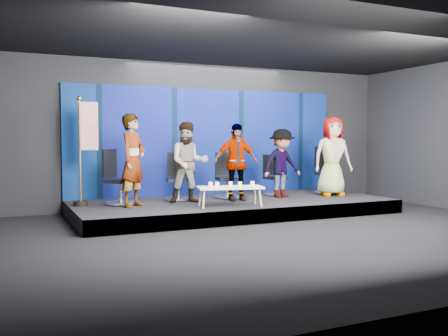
{
  "coord_description": "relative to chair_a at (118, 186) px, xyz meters",
  "views": [
    {
      "loc": [
        -4.73,
        -7.53,
        1.66
      ],
      "look_at": [
        -0.27,
        2.4,
        1.03
      ],
      "focal_mm": 40.0,
      "sensor_mm": 36.0,
      "label": 1
    }
  ],
  "objects": [
    {
      "name": "mug_d",
      "position": [
        2.2,
        -1.26,
        0.07
      ],
      "size": [
        0.08,
        0.08,
        0.1
      ],
      "primitive_type": "cylinder",
      "color": "silver",
      "rests_on": "coffee_table"
    },
    {
      "name": "backdrop",
      "position": [
        2.51,
        1.16,
        0.92
      ],
      "size": [
        7.0,
        0.08,
        2.6
      ],
      "primitive_type": "cube",
      "color": "#072651",
      "rests_on": "riser"
    },
    {
      "name": "flag_stand",
      "position": [
        -0.62,
        0.13,
        0.81
      ],
      "size": [
        0.51,
        0.3,
        2.24
      ],
      "rotation": [
        0.0,
        0.0,
        -0.05
      ],
      "color": "black",
      "rests_on": "riser"
    },
    {
      "name": "coffee_table",
      "position": [
        2.01,
        -1.21,
        -0.01
      ],
      "size": [
        1.4,
        0.83,
        0.4
      ],
      "rotation": [
        0.0,
        0.0,
        -0.22
      ],
      "color": "tan",
      "rests_on": "riser"
    },
    {
      "name": "riser",
      "position": [
        2.51,
        -0.29,
        -0.53
      ],
      "size": [
        7.0,
        3.0,
        0.3
      ],
      "primitive_type": "cube",
      "color": "black",
      "rests_on": "ground"
    },
    {
      "name": "ground",
      "position": [
        2.51,
        -2.79,
        -0.68
      ],
      "size": [
        10.0,
        10.0,
        0.0
      ],
      "primitive_type": "plane",
      "color": "black",
      "rests_on": "ground"
    },
    {
      "name": "chair_c",
      "position": [
        2.55,
        0.16,
        -0.03
      ],
      "size": [
        0.67,
        0.67,
        1.05
      ],
      "rotation": [
        0.0,
        0.0,
        -0.13
      ],
      "color": "silver",
      "rests_on": "riser"
    },
    {
      "name": "mug_e",
      "position": [
        2.47,
        -1.3,
        0.07
      ],
      "size": [
        0.08,
        0.08,
        0.1
      ],
      "primitive_type": "cylinder",
      "color": "silver",
      "rests_on": "coffee_table"
    },
    {
      "name": "mug_b",
      "position": [
        1.73,
        -1.2,
        0.07
      ],
      "size": [
        0.08,
        0.08,
        0.1
      ],
      "primitive_type": "cylinder",
      "color": "silver",
      "rests_on": "coffee_table"
    },
    {
      "name": "mug_c",
      "position": [
        2.07,
        -1.09,
        0.07
      ],
      "size": [
        0.08,
        0.08,
        0.09
      ],
      "primitive_type": "cylinder",
      "color": "silver",
      "rests_on": "coffee_table"
    },
    {
      "name": "room_walls",
      "position": [
        2.51,
        -2.79,
        1.75
      ],
      "size": [
        10.02,
        8.02,
        3.51
      ],
      "color": "black",
      "rests_on": "ground"
    },
    {
      "name": "mug_a",
      "position": [
        1.63,
        -1.1,
        0.07
      ],
      "size": [
        0.08,
        0.08,
        0.1
      ],
      "primitive_type": "cylinder",
      "color": "silver",
      "rests_on": "coffee_table"
    },
    {
      "name": "chair_a",
      "position": [
        0.0,
        0.0,
        0.0
      ],
      "size": [
        0.92,
        0.92,
        1.15
      ],
      "rotation": [
        0.0,
        0.0,
        0.79
      ],
      "color": "silver",
      "rests_on": "riser"
    },
    {
      "name": "panelist_d",
      "position": [
        3.77,
        -0.28,
        0.42
      ],
      "size": [
        1.11,
        0.75,
        1.6
      ],
      "primitive_type": "imported",
      "rotation": [
        0.0,
        0.0,
        0.16
      ],
      "color": "black",
      "rests_on": "riser"
    },
    {
      "name": "panelist_a",
      "position": [
        0.21,
        -0.46,
        0.56
      ],
      "size": [
        0.8,
        0.8,
        1.87
      ],
      "primitive_type": "imported",
      "rotation": [
        0.0,
        0.0,
        0.79
      ],
      "color": "black",
      "rests_on": "riser"
    },
    {
      "name": "panelist_b",
      "position": [
        1.45,
        -0.31,
        0.48
      ],
      "size": [
        0.96,
        0.82,
        1.73
      ],
      "primitive_type": "imported",
      "rotation": [
        0.0,
        0.0,
        -0.22
      ],
      "color": "black",
      "rests_on": "riser"
    },
    {
      "name": "panelist_c",
      "position": [
        2.55,
        -0.35,
        0.47
      ],
      "size": [
        1.05,
        0.54,
        1.71
      ],
      "primitive_type": "imported",
      "rotation": [
        0.0,
        0.0,
        -0.13
      ],
      "color": "black",
      "rests_on": "riser"
    },
    {
      "name": "chair_d",
      "position": [
        3.85,
        0.21,
        -0.06
      ],
      "size": [
        0.64,
        0.64,
        0.99
      ],
      "rotation": [
        0.0,
        0.0,
        0.16
      ],
      "color": "silver",
      "rests_on": "riser"
    },
    {
      "name": "chair_e",
      "position": [
        5.24,
        0.01,
        0.0
      ],
      "size": [
        0.8,
        0.8,
        1.17
      ],
      "rotation": [
        0.0,
        0.0,
        -0.24
      ],
      "color": "silver",
      "rests_on": "riser"
    },
    {
      "name": "chair_b",
      "position": [
        1.38,
        0.19,
        -0.03
      ],
      "size": [
        0.72,
        0.72,
        1.07
      ],
      "rotation": [
        0.0,
        0.0,
        -0.22
      ],
      "color": "silver",
      "rests_on": "riser"
    },
    {
      "name": "panelist_e",
      "position": [
        5.06,
        -0.47,
        0.57
      ],
      "size": [
        1.04,
        0.8,
        1.89
      ],
      "primitive_type": "imported",
      "rotation": [
        0.0,
        0.0,
        -0.24
      ],
      "color": "black",
      "rests_on": "riser"
    }
  ]
}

